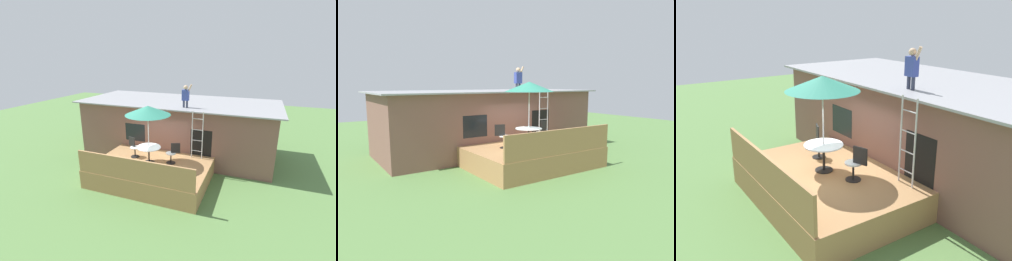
{
  "view_description": "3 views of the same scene",
  "coord_description": "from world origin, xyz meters",
  "views": [
    {
      "loc": [
        4.17,
        -8.83,
        5.36
      ],
      "look_at": [
        0.35,
        1.08,
        2.02
      ],
      "focal_mm": 26.13,
      "sensor_mm": 36.0,
      "label": 1
    },
    {
      "loc": [
        -7.58,
        -9.51,
        3.28
      ],
      "look_at": [
        -0.43,
        1.16,
        1.33
      ],
      "focal_mm": 33.42,
      "sensor_mm": 36.0,
      "label": 2
    },
    {
      "loc": [
        7.39,
        -4.4,
        4.75
      ],
      "look_at": [
        -0.02,
        0.59,
        1.85
      ],
      "focal_mm": 37.97,
      "sensor_mm": 36.0,
      "label": 3
    }
  ],
  "objects": [
    {
      "name": "ground_plane",
      "position": [
        0.0,
        0.0,
        0.0
      ],
      "size": [
        40.0,
        40.0,
        0.0
      ],
      "primitive_type": "plane",
      "color": "#567F42"
    },
    {
      "name": "house",
      "position": [
        0.0,
        3.6,
        1.47
      ],
      "size": [
        10.5,
        4.5,
        2.93
      ],
      "color": "brown",
      "rests_on": "ground"
    },
    {
      "name": "deck",
      "position": [
        0.0,
        0.0,
        0.4
      ],
      "size": [
        4.93,
        3.45,
        0.8
      ],
      "primitive_type": "cube",
      "color": "#A87A4C",
      "rests_on": "ground"
    },
    {
      "name": "deck_railing",
      "position": [
        0.0,
        -1.68,
        1.25
      ],
      "size": [
        4.83,
        0.08,
        0.9
      ],
      "primitive_type": "cube",
      "color": "#A87A4C",
      "rests_on": "deck"
    },
    {
      "name": "patio_table",
      "position": [
        -0.13,
        0.02,
        1.39
      ],
      "size": [
        1.04,
        1.04,
        0.74
      ],
      "color": "black",
      "rests_on": "deck"
    },
    {
      "name": "patio_umbrella",
      "position": [
        -0.13,
        0.02,
        3.15
      ],
      "size": [
        1.9,
        1.9,
        2.54
      ],
      "color": "silver",
      "rests_on": "deck"
    },
    {
      "name": "step_ladder",
      "position": [
        1.68,
        1.26,
        1.9
      ],
      "size": [
        0.52,
        0.04,
        2.2
      ],
      "color": "silver",
      "rests_on": "deck"
    },
    {
      "name": "person_figure",
      "position": [
        0.86,
        2.08,
        3.54
      ],
      "size": [
        0.47,
        0.2,
        1.11
      ],
      "color": "#33384C",
      "rests_on": "house"
    },
    {
      "name": "patio_chair_left",
      "position": [
        -1.08,
        0.4,
        1.26
      ],
      "size": [
        0.6,
        0.44,
        0.92
      ],
      "rotation": [
        0.0,
        0.0,
        -0.38
      ],
      "color": "black",
      "rests_on": "deck"
    },
    {
      "name": "patio_chair_right",
      "position": [
        0.84,
        0.36,
        1.26
      ],
      "size": [
        0.6,
        0.44,
        0.92
      ],
      "rotation": [
        0.0,
        0.0,
        -2.8
      ],
      "color": "black",
      "rests_on": "deck"
    }
  ]
}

